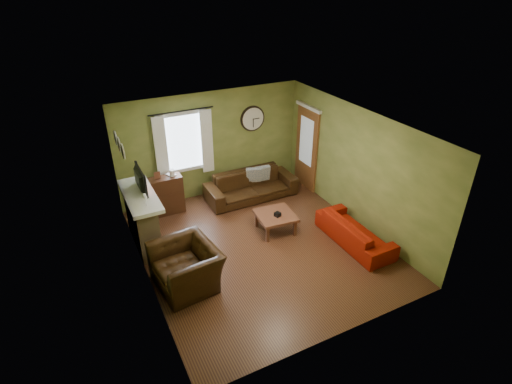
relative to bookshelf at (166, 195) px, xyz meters
name	(u,v)px	position (x,y,z in m)	size (l,w,h in m)	color
floor	(260,246)	(1.34, -2.15, -0.46)	(4.60, 5.20, 0.00)	#4E2B1A
ceiling	(261,126)	(1.34, -2.15, 2.14)	(4.60, 5.20, 0.00)	white
wall_left	(140,220)	(-0.96, -2.15, 0.84)	(0.00, 5.20, 2.60)	olive
wall_right	(356,167)	(3.64, -2.15, 0.84)	(0.00, 5.20, 2.60)	olive
wall_back	(211,145)	(1.34, 0.45, 0.84)	(4.60, 0.00, 2.60)	olive
wall_front	(346,270)	(1.34, -4.75, 0.84)	(4.60, 0.00, 2.60)	olive
fireplace	(142,221)	(-0.76, -1.00, 0.09)	(0.40, 1.40, 1.10)	tan
firebox	(153,229)	(-0.57, -1.00, -0.16)	(0.04, 0.60, 0.55)	black
mantel	(140,196)	(-0.73, -1.00, 0.68)	(0.58, 1.60, 0.08)	white
tv	(137,183)	(-0.71, -0.85, 0.90)	(0.60, 0.08, 0.35)	black
tv_screen	(141,179)	(-0.63, -0.85, 0.95)	(0.02, 0.62, 0.36)	#994C3F
medallion_left	(123,151)	(-0.94, -1.35, 1.79)	(0.28, 0.28, 0.03)	white
medallion_mid	(119,145)	(-0.94, -1.00, 1.79)	(0.28, 0.28, 0.03)	white
medallion_right	(116,138)	(-0.94, -0.65, 1.79)	(0.28, 0.28, 0.03)	white
window_pane	(183,142)	(0.64, 0.43, 1.04)	(1.00, 0.02, 1.30)	silver
curtain_rod	(181,111)	(0.64, 0.33, 1.81)	(0.03, 0.03, 1.50)	black
curtain_left	(161,150)	(0.09, 0.33, 0.99)	(0.28, 0.04, 1.55)	white
curtain_right	(207,142)	(1.19, 0.33, 0.99)	(0.28, 0.04, 1.55)	white
wall_clock	(253,119)	(2.44, 0.40, 1.34)	(0.64, 0.06, 0.64)	white
door	(307,149)	(3.61, -0.30, 0.59)	(0.05, 0.90, 2.10)	brown
bookshelf	(166,195)	(0.00, 0.00, 0.00)	(0.77, 0.33, 0.92)	#391E10
book	(168,174)	(0.10, 0.02, 0.50)	(0.16, 0.22, 0.02)	brown
sofa_brown	(251,186)	(2.07, -0.23, -0.13)	(2.24, 0.88, 0.66)	black
pillow_left	(262,173)	(2.42, -0.15, 0.09)	(0.39, 0.12, 0.39)	gray
pillow_right	(254,175)	(2.19, -0.13, 0.09)	(0.38, 0.11, 0.38)	gray
sofa_red	(355,231)	(3.14, -2.91, -0.19)	(1.84, 0.72, 0.54)	maroon
armchair	(186,266)	(-0.36, -2.56, -0.07)	(1.18, 1.03, 0.77)	black
coffee_table	(275,222)	(1.88, -1.80, -0.25)	(0.79, 0.79, 0.42)	brown
tissue_box	(277,217)	(1.88, -1.89, -0.06)	(0.12, 0.12, 0.09)	black
wine_glass_a	(146,201)	(-0.71, -1.51, 0.82)	(0.07, 0.07, 0.20)	white
wine_glass_b	(145,199)	(-0.71, -1.42, 0.83)	(0.07, 0.07, 0.21)	white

